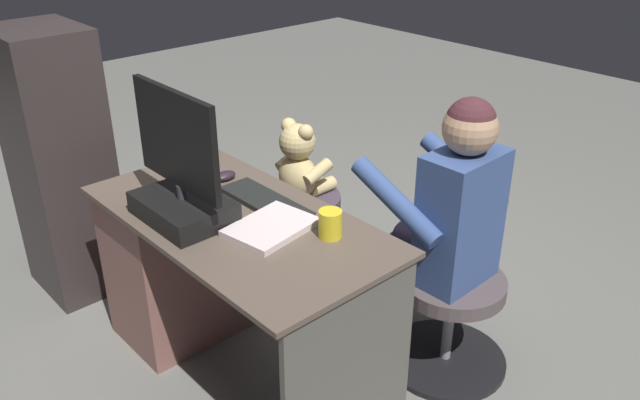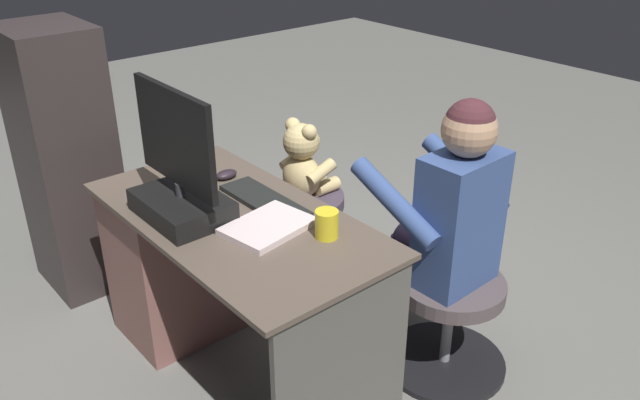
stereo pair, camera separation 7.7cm
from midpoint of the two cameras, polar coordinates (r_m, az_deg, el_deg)
name	(u,v)px [view 1 (the left image)]	position (r m, az deg, el deg)	size (l,w,h in m)	color
ground_plane	(302,337)	(2.99, -2.30, -11.85)	(10.00, 10.00, 0.00)	slate
desk	(196,260)	(2.85, -11.53, -5.15)	(1.26, 0.64, 0.72)	brown
monitor	(181,183)	(2.40, -12.94, 1.44)	(0.49, 0.26, 0.49)	black
keyboard	(266,202)	(2.51, -5.66, -0.15)	(0.42, 0.14, 0.02)	black
computer_mouse	(225,176)	(2.72, -9.08, 2.09)	(0.06, 0.10, 0.04)	black
cup	(330,224)	(2.26, -0.08, -2.11)	(0.08, 0.08, 0.10)	yellow
tv_remote	(178,180)	(2.74, -13.06, 1.67)	(0.04, 0.15, 0.02)	black
notebook_binder	(271,227)	(2.33, -5.26, -2.38)	(0.22, 0.30, 0.02)	silver
office_chair_teddy	(299,227)	(3.32, -2.53, -2.36)	(0.52, 0.52, 0.42)	black
teddy_bear	(300,162)	(3.17, -2.49, 3.34)	(0.27, 0.27, 0.39)	#D8BE7E
visitor_chair	(450,314)	(2.75, 10.44, -9.73)	(0.51, 0.51, 0.42)	black
person	(444,213)	(2.56, 9.93, -1.12)	(0.52, 0.48, 1.16)	#384F86
equipment_rack	(61,166)	(3.28, -22.30, 2.77)	(0.44, 0.36, 1.28)	#312928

